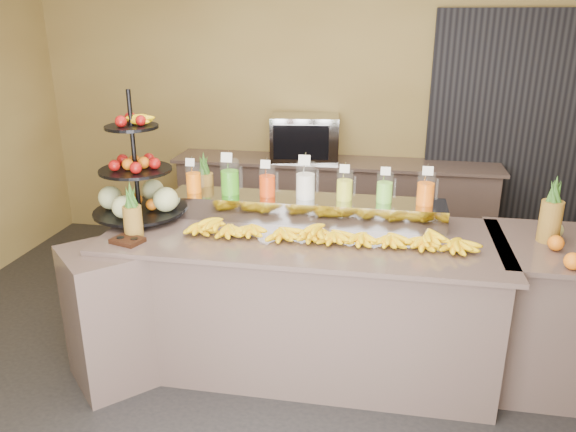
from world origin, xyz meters
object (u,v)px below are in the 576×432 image
(pitcher_tray, at_px, (305,208))
(oven_warmer, at_px, (305,137))
(banana_heap, at_px, (322,231))
(condiment_caddy, at_px, (128,240))
(fruit_stand, at_px, (143,187))

(pitcher_tray, distance_m, oven_warmer, 1.70)
(banana_heap, distance_m, condiment_caddy, 1.18)
(condiment_caddy, bearing_deg, oven_warmer, 71.97)
(pitcher_tray, bearing_deg, oven_warmer, 98.78)
(fruit_stand, distance_m, oven_warmer, 2.02)
(condiment_caddy, relative_size, oven_warmer, 0.29)
(condiment_caddy, bearing_deg, banana_heap, 12.26)
(pitcher_tray, bearing_deg, fruit_stand, -170.73)
(banana_heap, bearing_deg, oven_warmer, 101.54)
(pitcher_tray, xyz_separation_m, banana_heap, (0.16, -0.36, -0.02))
(banana_heap, distance_m, oven_warmer, 2.08)
(fruit_stand, xyz_separation_m, oven_warmer, (0.82, 1.85, -0.01))
(banana_heap, relative_size, condiment_caddy, 9.89)
(oven_warmer, bearing_deg, fruit_stand, -120.71)
(fruit_stand, height_order, oven_warmer, fruit_stand)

